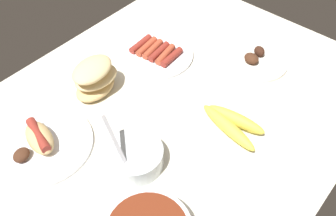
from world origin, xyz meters
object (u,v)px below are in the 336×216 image
(plate_hotdog_assembled, at_px, (40,142))
(banana_bunch, at_px, (232,123))
(plate_sausages, at_px, (156,53))
(plate_grilled_meat, at_px, (257,60))
(bread_stack, at_px, (95,78))
(bowl_coleslaw, at_px, (134,156))

(plate_hotdog_assembled, bearing_deg, banana_bunch, 137.59)
(plate_sausages, bearing_deg, plate_grilled_meat, 124.39)
(plate_grilled_meat, xyz_separation_m, bread_stack, (0.41, -0.28, 0.04))
(plate_grilled_meat, relative_size, banana_bunch, 0.95)
(banana_bunch, bearing_deg, bowl_coleslaw, -25.27)
(plate_hotdog_assembled, xyz_separation_m, banana_bunch, (-0.36, 0.33, 0.00))
(plate_sausages, distance_m, bread_stack, 0.24)
(plate_grilled_meat, relative_size, plate_hotdog_assembled, 0.71)
(plate_sausages, xyz_separation_m, plate_hotdog_assembled, (0.45, 0.02, 0.01))
(plate_hotdog_assembled, bearing_deg, bowl_coleslaw, 118.62)
(plate_sausages, relative_size, plate_grilled_meat, 1.29)
(banana_bunch, bearing_deg, plate_hotdog_assembled, -42.41)
(plate_sausages, xyz_separation_m, bowl_coleslaw, (0.34, 0.23, 0.02))
(bowl_coleslaw, distance_m, plate_hotdog_assembled, 0.25)
(banana_bunch, bearing_deg, plate_sausages, -104.44)
(plate_grilled_meat, relative_size, bread_stack, 1.24)
(plate_grilled_meat, xyz_separation_m, plate_hotdog_assembled, (0.63, -0.25, 0.01))
(plate_sausages, relative_size, banana_bunch, 1.23)
(bread_stack, bearing_deg, plate_hotdog_assembled, 9.47)
(banana_bunch, distance_m, bread_stack, 0.40)
(plate_grilled_meat, bearing_deg, banana_bunch, 18.00)
(bowl_coleslaw, bearing_deg, bread_stack, -112.48)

